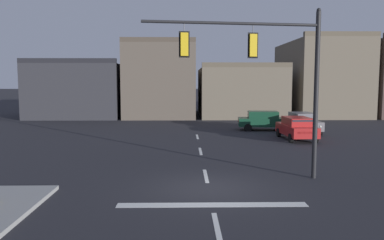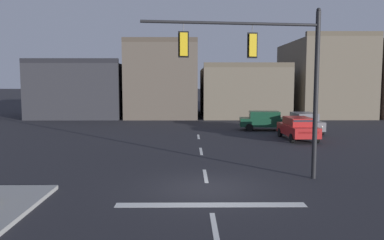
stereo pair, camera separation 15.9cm
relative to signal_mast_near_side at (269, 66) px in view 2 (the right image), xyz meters
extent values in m
plane|color=#232328|center=(-2.54, -1.27, -4.76)|extent=(400.00, 400.00, 0.00)
cube|color=silver|center=(-2.54, -3.27, -4.76)|extent=(6.40, 0.50, 0.01)
cube|color=silver|center=(-2.54, -5.27, -4.76)|extent=(0.16, 2.40, 0.01)
cube|color=silver|center=(-2.54, 0.73, -4.76)|extent=(0.16, 2.40, 0.01)
cube|color=silver|center=(-2.54, 6.73, -4.76)|extent=(0.16, 2.40, 0.01)
cube|color=silver|center=(-2.54, 12.73, -4.76)|extent=(0.16, 2.40, 0.01)
cylinder|color=black|center=(2.06, 0.27, -1.26)|extent=(0.20, 0.20, 6.99)
cylinder|color=black|center=(-1.54, -0.22, 1.67)|extent=(7.21, 1.10, 0.12)
sphere|color=black|center=(2.06, 0.27, 2.28)|extent=(0.18, 0.18, 0.18)
cylinder|color=#56565B|center=(-0.71, -0.11, 1.44)|extent=(0.03, 0.03, 0.35)
cube|color=gold|center=(-0.71, -0.11, 0.81)|extent=(0.33, 0.28, 0.90)
sphere|color=red|center=(-0.73, 0.02, 1.09)|extent=(0.20, 0.20, 0.20)
sphere|color=#2D2314|center=(-0.73, 0.02, 0.81)|extent=(0.20, 0.20, 0.20)
sphere|color=black|center=(-0.73, 0.02, 0.53)|extent=(0.20, 0.20, 0.20)
cube|color=black|center=(-0.71, -0.13, 0.81)|extent=(0.42, 0.09, 1.02)
cylinder|color=#56565B|center=(-3.48, -0.48, 1.44)|extent=(0.03, 0.03, 0.35)
cube|color=gold|center=(-3.48, -0.48, 0.81)|extent=(0.33, 0.28, 0.90)
sphere|color=red|center=(-3.49, -0.35, 1.09)|extent=(0.20, 0.20, 0.20)
sphere|color=#2D2314|center=(-3.49, -0.35, 0.81)|extent=(0.20, 0.20, 0.20)
sphere|color=black|center=(-3.49, -0.35, 0.53)|extent=(0.20, 0.20, 0.20)
cube|color=black|center=(-3.47, -0.50, 0.81)|extent=(0.42, 0.09, 1.02)
cube|color=#A81E1E|center=(4.47, 11.25, -4.06)|extent=(1.98, 4.47, 0.70)
cube|color=#A81E1E|center=(4.47, 11.10, -3.43)|extent=(1.70, 2.53, 0.56)
cube|color=#2D3842|center=(4.44, 11.86, -3.45)|extent=(1.53, 0.31, 0.47)
cube|color=#2D3842|center=(4.52, 9.93, -3.45)|extent=(1.53, 0.28, 0.46)
cylinder|color=black|center=(3.56, 12.66, -4.44)|extent=(0.25, 0.65, 0.64)
cylinder|color=black|center=(5.26, 12.73, -4.44)|extent=(0.25, 0.65, 0.64)
cylinder|color=black|center=(3.68, 9.76, -4.44)|extent=(0.25, 0.65, 0.64)
cylinder|color=black|center=(5.38, 9.83, -4.44)|extent=(0.25, 0.65, 0.64)
sphere|color=silver|center=(3.80, 13.40, -4.01)|extent=(0.16, 0.16, 0.16)
sphere|color=silver|center=(4.95, 13.45, -4.01)|extent=(0.16, 0.16, 0.16)
cube|color=maroon|center=(4.56, 9.07, -3.98)|extent=(1.37, 0.10, 0.12)
cube|color=slate|center=(6.04, 14.87, -4.06)|extent=(1.97, 4.47, 0.70)
cube|color=slate|center=(6.03, 15.02, -3.43)|extent=(1.69, 2.52, 0.56)
cube|color=#2D3842|center=(6.06, 14.26, -3.45)|extent=(1.53, 0.31, 0.47)
cube|color=#2D3842|center=(5.99, 16.19, -3.45)|extent=(1.53, 0.28, 0.46)
cylinder|color=black|center=(6.95, 13.45, -4.44)|extent=(0.24, 0.65, 0.64)
cylinder|color=black|center=(5.25, 13.39, -4.44)|extent=(0.24, 0.65, 0.64)
cylinder|color=black|center=(6.83, 16.36, -4.44)|extent=(0.24, 0.65, 0.64)
cylinder|color=black|center=(5.13, 16.29, -4.44)|extent=(0.24, 0.65, 0.64)
sphere|color=silver|center=(6.70, 12.72, -4.01)|extent=(0.16, 0.16, 0.16)
sphere|color=silver|center=(5.55, 12.67, -4.01)|extent=(0.16, 0.16, 0.16)
cube|color=maroon|center=(5.96, 17.05, -3.98)|extent=(1.37, 0.09, 0.12)
cube|color=#143D28|center=(3.28, 16.50, -4.06)|extent=(4.54, 2.17, 0.70)
cube|color=#143D28|center=(3.13, 16.52, -3.43)|extent=(2.59, 1.81, 0.56)
cube|color=#2D3842|center=(3.89, 16.45, -3.45)|extent=(0.38, 1.54, 0.47)
cube|color=#2D3842|center=(1.96, 16.62, -3.45)|extent=(0.35, 1.53, 0.46)
cylinder|color=black|center=(4.80, 17.23, -4.44)|extent=(0.66, 0.27, 0.64)
cylinder|color=black|center=(4.65, 15.53, -4.44)|extent=(0.66, 0.27, 0.64)
cylinder|color=black|center=(1.90, 17.48, -4.44)|extent=(0.66, 0.27, 0.64)
cylinder|color=black|center=(1.76, 15.78, -4.44)|extent=(0.66, 0.27, 0.64)
sphere|color=silver|center=(5.50, 16.89, -4.01)|extent=(0.16, 0.16, 0.16)
sphere|color=silver|center=(5.40, 15.74, -4.01)|extent=(0.16, 0.16, 0.16)
cube|color=maroon|center=(1.10, 16.69, -3.98)|extent=(0.16, 1.37, 0.12)
cube|color=#2D2D33|center=(-15.78, 30.55, -1.75)|extent=(10.21, 11.36, 6.03)
cube|color=black|center=(-15.78, 25.17, 1.52)|extent=(10.21, 0.60, 0.50)
cube|color=brown|center=(-6.28, 31.51, -0.66)|extent=(7.92, 13.27, 8.21)
cube|color=#493F35|center=(-6.28, 25.17, 3.69)|extent=(7.92, 0.60, 0.50)
cube|color=#665B4C|center=(3.09, 31.26, -1.96)|extent=(9.53, 12.77, 5.60)
cube|color=brown|center=(3.09, 25.17, 1.09)|extent=(9.53, 0.60, 0.50)
cube|color=#665B4C|center=(13.07, 31.64, -0.34)|extent=(8.01, 13.53, 8.84)
cube|color=brown|center=(13.07, 25.17, 4.33)|extent=(8.01, 0.60, 0.50)
camera|label=1|loc=(-3.43, -15.86, -0.63)|focal=36.15mm
camera|label=2|loc=(-3.28, -15.86, -0.63)|focal=36.15mm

